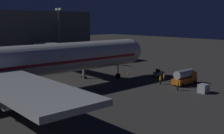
{
  "coord_description": "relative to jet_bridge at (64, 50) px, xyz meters",
  "views": [
    {
      "loc": [
        -45.79,
        24.6,
        13.08
      ],
      "look_at": [
        -3.0,
        -13.39,
        3.5
      ],
      "focal_mm": 44.5,
      "sensor_mm": 36.0,
      "label": 1
    }
  ],
  "objects": [
    {
      "name": "ground_plane",
      "position": [
        -13.22,
        11.92,
        -5.99
      ],
      "size": [
        320.0,
        320.0,
        0.0
      ],
      "primitive_type": "plane",
      "color": "#383533"
    },
    {
      "name": "jet_bridge",
      "position": [
        0.0,
        0.0,
        0.0
      ],
      "size": [
        24.96,
        3.4,
        7.53
      ],
      "color": "#9E9E99",
      "rests_on": "ground_plane"
    },
    {
      "name": "apron_floodlight_mast",
      "position": [
        12.28,
        -6.11,
        3.76
      ],
      "size": [
        2.9,
        0.5,
        16.66
      ],
      "color": "#59595E",
      "rests_on": "ground_plane"
    },
    {
      "name": "fuel_tanker",
      "position": [
        -27.07,
        -12.07,
        -4.35
      ],
      "size": [
        2.46,
        6.17,
        3.15
      ],
      "color": "orange",
      "rests_on": "ground_plane"
    },
    {
      "name": "pushback_tug",
      "position": [
        -18.65,
        -13.97,
        -5.21
      ],
      "size": [
        1.86,
        2.36,
        1.95
      ],
      "color": "slate",
      "rests_on": "ground_plane"
    },
    {
      "name": "baggage_container_mid_row",
      "position": [
        -33.2,
        -8.83,
        -5.19
      ],
      "size": [
        1.53,
        1.78,
        1.61
      ],
      "primitive_type": "cube",
      "color": "#B7BABF",
      "rests_on": "ground_plane"
    },
    {
      "name": "ground_crew_near_nose_gear",
      "position": [
        -23.65,
        -8.29,
        -4.95
      ],
      "size": [
        0.4,
        0.4,
        1.89
      ],
      "color": "black",
      "rests_on": "ground_plane"
    },
    {
      "name": "ground_crew_by_belt_loader",
      "position": [
        -28.98,
        -6.8,
        -4.96
      ],
      "size": [
        0.4,
        0.4,
        1.86
      ],
      "color": "black",
      "rests_on": "ground_plane"
    },
    {
      "name": "ground_crew_marshaller_fwd",
      "position": [
        -22.24,
        -11.31,
        -5.06
      ],
      "size": [
        0.4,
        0.4,
        1.69
      ],
      "color": "black",
      "rests_on": "ground_plane"
    },
    {
      "name": "traffic_cone_nose_port",
      "position": [
        -15.42,
        -11.47,
        -5.72
      ],
      "size": [
        0.36,
        0.36,
        0.55
      ],
      "primitive_type": "cone",
      "color": "orange",
      "rests_on": "ground_plane"
    },
    {
      "name": "traffic_cone_nose_starboard",
      "position": [
        -11.02,
        -11.47,
        -5.72
      ],
      "size": [
        0.36,
        0.36,
        0.55
      ],
      "primitive_type": "cone",
      "color": "orange",
      "rests_on": "ground_plane"
    }
  ]
}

